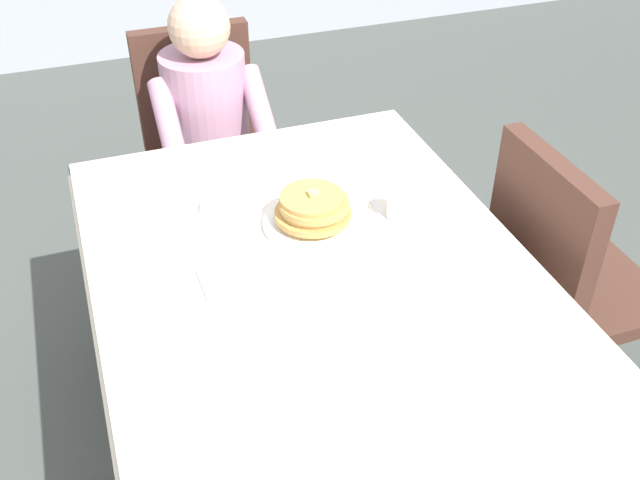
# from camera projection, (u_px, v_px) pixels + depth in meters

# --- Properties ---
(ground_plane) EXTENTS (14.00, 14.00, 0.00)m
(ground_plane) POSITION_uv_depth(u_px,v_px,m) (317.00, 454.00, 2.32)
(ground_plane) COLOR #474C47
(dining_table_main) EXTENTS (1.12, 1.52, 0.74)m
(dining_table_main) POSITION_uv_depth(u_px,v_px,m) (317.00, 298.00, 1.93)
(dining_table_main) COLOR silver
(dining_table_main) RESTS_ON ground
(chair_diner) EXTENTS (0.44, 0.45, 0.93)m
(chair_diner) POSITION_uv_depth(u_px,v_px,m) (204.00, 136.00, 2.87)
(chair_diner) COLOR #4C2D23
(chair_diner) RESTS_ON ground
(diner_person) EXTENTS (0.40, 0.43, 1.12)m
(diner_person) POSITION_uv_depth(u_px,v_px,m) (209.00, 122.00, 2.67)
(diner_person) COLOR #B2849E
(diner_person) RESTS_ON ground
(chair_right_side) EXTENTS (0.45, 0.44, 0.93)m
(chair_right_side) POSITION_uv_depth(u_px,v_px,m) (560.00, 271.00, 2.21)
(chair_right_side) COLOR #4C2D23
(chair_right_side) RESTS_ON ground
(plate_breakfast) EXTENTS (0.28, 0.28, 0.02)m
(plate_breakfast) POSITION_uv_depth(u_px,v_px,m) (314.00, 222.00, 2.04)
(plate_breakfast) COLOR white
(plate_breakfast) RESTS_ON dining_table_main
(breakfast_stack) EXTENTS (0.21, 0.21, 0.09)m
(breakfast_stack) POSITION_uv_depth(u_px,v_px,m) (313.00, 209.00, 2.00)
(breakfast_stack) COLOR tan
(breakfast_stack) RESTS_ON plate_breakfast
(cup_coffee) EXTENTS (0.11, 0.08, 0.08)m
(cup_coffee) POSITION_uv_depth(u_px,v_px,m) (401.00, 204.00, 2.05)
(cup_coffee) COLOR white
(cup_coffee) RESTS_ON dining_table_main
(syrup_pitcher) EXTENTS (0.08, 0.08, 0.07)m
(syrup_pitcher) POSITION_uv_depth(u_px,v_px,m) (210.00, 203.00, 2.06)
(syrup_pitcher) COLOR silver
(syrup_pitcher) RESTS_ON dining_table_main
(fork_left_of_plate) EXTENTS (0.03, 0.18, 0.00)m
(fork_left_of_plate) POSITION_uv_depth(u_px,v_px,m) (249.00, 242.00, 1.97)
(fork_left_of_plate) COLOR silver
(fork_left_of_plate) RESTS_ON dining_table_main
(knife_right_of_plate) EXTENTS (0.03, 0.20, 0.00)m
(knife_right_of_plate) POSITION_uv_depth(u_px,v_px,m) (380.00, 215.00, 2.07)
(knife_right_of_plate) COLOR silver
(knife_right_of_plate) RESTS_ON dining_table_main
(spoon_near_edge) EXTENTS (0.15, 0.05, 0.00)m
(spoon_near_edge) POSITION_uv_depth(u_px,v_px,m) (348.00, 288.00, 1.82)
(spoon_near_edge) COLOR silver
(spoon_near_edge) RESTS_ON dining_table_main
(napkin_folded) EXTENTS (0.17, 0.12, 0.01)m
(napkin_folded) POSITION_uv_depth(u_px,v_px,m) (235.00, 278.00, 1.85)
(napkin_folded) COLOR white
(napkin_folded) RESTS_ON dining_table_main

